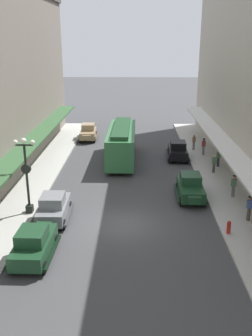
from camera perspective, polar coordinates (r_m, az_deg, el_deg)
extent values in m
plane|color=#424244|center=(24.44, -0.34, -8.56)|extent=(200.00, 200.00, 0.00)
cube|color=#B7B5AD|center=(25.73, -17.45, -7.84)|extent=(3.00, 60.00, 0.15)
cube|color=#B7B5AD|center=(25.33, 17.05, -8.22)|extent=(3.00, 60.00, 0.15)
cube|color=slate|center=(25.23, -10.80, -6.13)|extent=(1.79, 3.94, 0.80)
cube|color=slate|center=(24.70, -11.01, -4.80)|extent=(1.48, 1.73, 0.70)
cube|color=#8C9EA8|center=(24.70, -11.01, -4.80)|extent=(1.41, 1.70, 0.42)
cube|color=slate|center=(27.12, -10.01, -4.15)|extent=(0.94, 0.38, 0.52)
cube|color=#393A3D|center=(25.55, -12.86, -6.74)|extent=(0.33, 3.51, 0.12)
cube|color=#393A3D|center=(25.20, -8.62, -6.83)|extent=(0.33, 3.51, 0.12)
cylinder|color=black|center=(26.76, -11.93, -5.65)|extent=(0.24, 0.69, 0.68)
cylinder|color=black|center=(26.48, -8.49, -5.71)|extent=(0.24, 0.69, 0.68)
cylinder|color=black|center=(24.37, -13.20, -8.29)|extent=(0.24, 0.69, 0.68)
cylinder|color=black|center=(24.05, -9.41, -8.40)|extent=(0.24, 0.69, 0.68)
cube|color=black|center=(37.65, 7.77, 2.44)|extent=(1.81, 3.95, 0.80)
cube|color=black|center=(37.21, 7.85, 3.44)|extent=(1.49, 1.74, 0.70)
cube|color=#8C9EA8|center=(37.21, 7.85, 3.44)|extent=(1.41, 1.70, 0.42)
cube|color=black|center=(39.68, 7.54, 3.38)|extent=(0.94, 0.39, 0.52)
cube|color=black|center=(37.67, 6.31, 2.01)|extent=(0.34, 3.52, 0.12)
cube|color=black|center=(37.83, 9.18, 1.95)|extent=(0.34, 3.52, 0.12)
cylinder|color=black|center=(39.01, 6.41, 2.47)|extent=(0.24, 0.69, 0.68)
cylinder|color=black|center=(39.14, 8.77, 2.42)|extent=(0.24, 0.69, 0.68)
cylinder|color=black|center=(36.40, 6.64, 1.26)|extent=(0.24, 0.69, 0.68)
cylinder|color=black|center=(36.54, 9.17, 1.21)|extent=(0.24, 0.69, 0.68)
cube|color=#997F5B|center=(44.88, -5.72, 5.19)|extent=(1.82, 3.95, 0.80)
cube|color=#997F5B|center=(44.96, -5.72, 6.19)|extent=(1.49, 1.74, 0.70)
cube|color=#8C9EA8|center=(44.96, -5.72, 6.19)|extent=(1.42, 1.71, 0.42)
cube|color=#997F5B|center=(42.81, -5.97, 4.58)|extent=(0.95, 0.39, 0.52)
cube|color=#4C3F2D|center=(44.88, -4.49, 4.80)|extent=(0.35, 3.52, 0.12)
cube|color=#4C3F2D|center=(45.06, -6.91, 4.78)|extent=(0.35, 3.52, 0.12)
cylinder|color=black|center=(43.59, -4.80, 4.26)|extent=(0.24, 0.69, 0.68)
cylinder|color=black|center=(43.75, -6.91, 4.24)|extent=(0.24, 0.69, 0.68)
cylinder|color=black|center=(46.23, -4.55, 5.11)|extent=(0.24, 0.69, 0.68)
cylinder|color=black|center=(46.38, -6.55, 5.09)|extent=(0.24, 0.69, 0.68)
cube|color=#193D23|center=(21.24, -13.63, -11.38)|extent=(1.77, 3.93, 0.80)
cube|color=#193D23|center=(20.67, -13.97, -9.92)|extent=(1.47, 1.73, 0.70)
cube|color=#8C9EA8|center=(20.67, -13.97, -9.92)|extent=(1.40, 1.69, 0.42)
cube|color=#193D23|center=(23.01, -12.22, -8.64)|extent=(0.94, 0.38, 0.52)
cube|color=black|center=(21.67, -16.03, -11.93)|extent=(0.31, 3.51, 0.12)
cube|color=black|center=(21.17, -11.03, -12.29)|extent=(0.31, 3.51, 0.12)
cylinder|color=black|center=(22.79, -14.61, -10.41)|extent=(0.23, 0.68, 0.68)
cylinder|color=black|center=(22.39, -10.58, -10.66)|extent=(0.23, 0.68, 0.68)
cylinder|color=black|center=(20.58, -16.80, -14.06)|extent=(0.23, 0.68, 0.68)
cylinder|color=black|center=(20.13, -12.32, -14.44)|extent=(0.23, 0.68, 0.68)
cube|color=#193D23|center=(28.38, 9.67, -3.17)|extent=(1.74, 3.92, 0.80)
cube|color=#193D23|center=(28.35, 9.69, -1.58)|extent=(1.46, 1.71, 0.70)
cube|color=#8C9EA8|center=(28.35, 9.69, -1.58)|extent=(1.38, 1.68, 0.42)
cube|color=#193D23|center=(26.42, 10.26, -4.80)|extent=(0.94, 0.37, 0.52)
cube|color=black|center=(28.65, 11.53, -3.77)|extent=(0.27, 3.51, 0.12)
cube|color=black|center=(28.39, 7.74, -3.77)|extent=(0.27, 3.51, 0.12)
cylinder|color=black|center=(27.42, 11.67, -5.02)|extent=(0.23, 0.68, 0.68)
cylinder|color=black|center=(27.19, 8.30, -5.02)|extent=(0.23, 0.68, 0.68)
cylinder|color=black|center=(29.90, 10.84, -2.91)|extent=(0.23, 0.68, 0.68)
cylinder|color=black|center=(29.69, 7.75, -2.90)|extent=(0.23, 0.68, 0.68)
cube|color=#33723F|center=(36.43, -0.66, 3.71)|extent=(2.60, 9.62, 2.70)
cube|color=#1C3F23|center=(36.06, -0.67, 6.06)|extent=(1.59, 8.65, 0.36)
cube|color=#8C9EA8|center=(36.31, -0.67, 4.43)|extent=(2.61, 8.86, 0.95)
cube|color=black|center=(34.13, -0.87, -0.06)|extent=(2.01, 1.22, 0.40)
cube|color=black|center=(39.62, -0.47, 2.63)|extent=(2.01, 1.22, 0.40)
cube|color=black|center=(26.50, -14.30, -5.95)|extent=(0.44, 0.44, 0.50)
cylinder|color=black|center=(25.63, -14.72, -1.17)|extent=(0.16, 0.16, 4.20)
cube|color=black|center=(25.01, -15.11, 3.36)|extent=(1.10, 0.10, 0.10)
sphere|color=white|center=(25.13, -16.35, 3.74)|extent=(0.32, 0.32, 0.32)
sphere|color=white|center=(24.82, -13.92, 3.77)|extent=(0.32, 0.32, 0.32)
sphere|color=white|center=(24.94, -15.16, 3.98)|extent=(0.36, 0.36, 0.36)
cylinder|color=black|center=(25.47, -14.81, -0.11)|extent=(0.64, 0.18, 0.64)
cylinder|color=silver|center=(25.56, -14.75, -0.04)|extent=(0.56, 0.02, 0.56)
cylinder|color=#B21E19|center=(23.81, 15.21, -8.70)|extent=(0.24, 0.24, 0.70)
sphere|color=#B21E19|center=(23.65, 15.28, -7.90)|extent=(0.20, 0.20, 0.20)
cylinder|color=#2D2D33|center=(35.69, 13.69, 0.88)|extent=(0.24, 0.24, 0.85)
cube|color=#4C724C|center=(35.48, 13.77, 1.96)|extent=(0.36, 0.22, 0.56)
sphere|color=brown|center=(35.37, 13.82, 2.58)|extent=(0.22, 0.22, 0.22)
cylinder|color=#4C4238|center=(25.73, 17.97, -6.66)|extent=(0.24, 0.24, 0.85)
cube|color=#3F598C|center=(25.44, 18.13, -5.22)|extent=(0.36, 0.22, 0.56)
sphere|color=brown|center=(25.29, 18.22, -4.39)|extent=(0.22, 0.22, 0.22)
cylinder|color=black|center=(25.24, 18.25, -4.14)|extent=(0.28, 0.28, 0.04)
cylinder|color=slate|center=(40.62, 10.16, 3.29)|extent=(0.24, 0.24, 0.85)
cube|color=#8C6647|center=(40.44, 10.22, 4.25)|extent=(0.36, 0.22, 0.56)
sphere|color=#9E7051|center=(40.35, 10.25, 4.80)|extent=(0.22, 0.22, 0.22)
cylinder|color=slate|center=(39.09, 11.56, 2.59)|extent=(0.24, 0.24, 0.85)
cube|color=maroon|center=(38.90, 11.63, 3.59)|extent=(0.36, 0.22, 0.56)
sphere|color=brown|center=(38.80, 11.67, 4.16)|extent=(0.22, 0.22, 0.22)
cylinder|color=black|center=(38.77, 11.68, 4.33)|extent=(0.28, 0.28, 0.04)
cylinder|color=#4C4238|center=(33.99, 13.07, 0.02)|extent=(0.24, 0.24, 0.85)
cube|color=#4C724C|center=(33.77, 13.15, 1.16)|extent=(0.36, 0.22, 0.56)
sphere|color=beige|center=(33.66, 13.20, 1.81)|extent=(0.22, 0.22, 0.22)
cylinder|color=slate|center=(29.13, 15.82, -3.41)|extent=(0.24, 0.24, 0.85)
cube|color=#4C724C|center=(28.88, 15.95, -2.11)|extent=(0.36, 0.22, 0.56)
sphere|color=tan|center=(28.75, 16.02, -1.37)|extent=(0.22, 0.22, 0.22)
cylinder|color=black|center=(28.71, 16.04, -1.14)|extent=(0.28, 0.28, 0.04)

